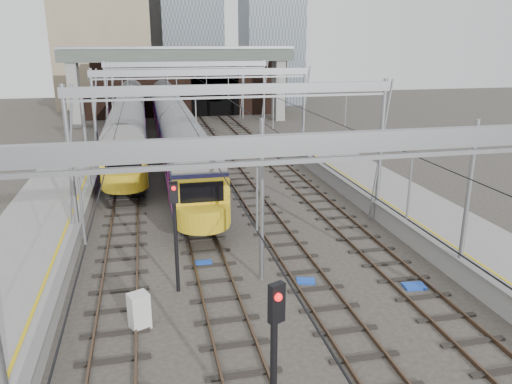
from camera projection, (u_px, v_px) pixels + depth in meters
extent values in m
plane|color=#38332D|center=(273.00, 302.00, 19.78)|extent=(160.00, 160.00, 0.00)
cube|color=gray|center=(10.00, 287.00, 19.84)|extent=(4.20, 55.00, 1.10)
cube|color=slate|center=(62.00, 271.00, 20.12)|extent=(0.35, 55.00, 0.12)
cube|color=gold|center=(49.00, 270.00, 20.00)|extent=(0.12, 55.00, 0.01)
cube|color=slate|center=(482.00, 275.00, 19.77)|extent=(0.35, 47.00, 0.12)
cube|color=gold|center=(493.00, 272.00, 19.85)|extent=(0.12, 47.00, 0.01)
cube|color=#4C3828|center=(115.00, 199.00, 32.37)|extent=(0.08, 80.00, 0.16)
cube|color=#4C3828|center=(138.00, 197.00, 32.67)|extent=(0.08, 80.00, 0.16)
cube|color=black|center=(127.00, 199.00, 32.54)|extent=(2.40, 80.00, 0.14)
cube|color=#4C3828|center=(177.00, 195.00, 33.20)|extent=(0.08, 80.00, 0.16)
cube|color=#4C3828|center=(199.00, 193.00, 33.50)|extent=(0.08, 80.00, 0.16)
cube|color=black|center=(188.00, 195.00, 33.37)|extent=(2.40, 80.00, 0.14)
cube|color=#4C3828|center=(237.00, 191.00, 34.03)|extent=(0.08, 80.00, 0.16)
cube|color=#4C3828|center=(257.00, 190.00, 34.33)|extent=(0.08, 80.00, 0.16)
cube|color=black|center=(247.00, 191.00, 34.20)|extent=(2.40, 80.00, 0.14)
cube|color=#4C3828|center=(293.00, 187.00, 34.86)|extent=(0.08, 80.00, 0.16)
cube|color=#4C3828|center=(312.00, 186.00, 35.16)|extent=(0.08, 80.00, 0.16)
cube|color=black|center=(303.00, 188.00, 35.03)|extent=(2.40, 80.00, 0.14)
cube|color=gray|center=(338.00, 143.00, 11.96)|extent=(16.80, 0.28, 0.50)
cylinder|color=gray|center=(71.00, 167.00, 24.38)|extent=(0.24, 0.24, 8.00)
cylinder|color=gray|center=(380.00, 152.00, 27.79)|extent=(0.24, 0.24, 8.00)
cube|color=gray|center=(235.00, 89.00, 25.04)|extent=(16.80, 0.28, 0.50)
cylinder|color=gray|center=(95.00, 123.00, 37.46)|extent=(0.24, 0.24, 8.00)
cylinder|color=gray|center=(304.00, 116.00, 40.86)|extent=(0.24, 0.24, 8.00)
cube|color=gray|center=(202.00, 72.00, 38.11)|extent=(16.80, 0.28, 0.50)
cylinder|color=gray|center=(107.00, 102.00, 50.53)|extent=(0.24, 0.24, 8.00)
cylinder|color=gray|center=(264.00, 98.00, 53.93)|extent=(0.24, 0.24, 8.00)
cube|color=gray|center=(187.00, 64.00, 51.18)|extent=(16.80, 0.28, 0.50)
cylinder|color=gray|center=(113.00, 90.00, 61.73)|extent=(0.24, 0.24, 8.00)
cylinder|color=gray|center=(243.00, 88.00, 65.14)|extent=(0.24, 0.24, 8.00)
cube|color=gray|center=(178.00, 60.00, 62.38)|extent=(16.80, 0.28, 0.50)
cube|color=black|center=(120.00, 115.00, 30.94)|extent=(0.03, 80.00, 0.03)
cube|color=black|center=(185.00, 113.00, 31.77)|extent=(0.03, 80.00, 0.03)
cube|color=black|center=(246.00, 111.00, 32.60)|extent=(0.03, 80.00, 0.03)
cube|color=black|center=(305.00, 110.00, 33.43)|extent=(0.03, 80.00, 0.03)
cube|color=black|center=(192.00, 82.00, 67.44)|extent=(26.00, 2.00, 9.00)
cube|color=black|center=(215.00, 97.00, 67.66)|extent=(6.50, 0.10, 5.20)
cylinder|color=black|center=(215.00, 77.00, 66.91)|extent=(6.50, 0.10, 6.50)
cube|color=black|center=(101.00, 108.00, 64.89)|extent=(6.00, 1.50, 3.00)
cube|color=gray|center=(74.00, 92.00, 58.94)|extent=(1.20, 2.50, 8.20)
cube|color=gray|center=(278.00, 88.00, 64.13)|extent=(1.20, 2.50, 8.20)
cube|color=#545E55|center=(179.00, 55.00, 60.34)|extent=(28.00, 3.00, 1.40)
cube|color=gray|center=(179.00, 48.00, 60.08)|extent=(28.00, 3.00, 0.30)
cube|color=tan|center=(103.00, 33.00, 76.12)|extent=(14.00, 12.00, 22.00)
cube|color=#4C5660|center=(190.00, 2.00, 83.17)|extent=(10.00, 10.00, 32.00)
cube|color=gray|center=(155.00, 46.00, 91.44)|extent=(18.00, 14.00, 18.00)
cube|color=black|center=(168.00, 128.00, 56.70)|extent=(2.25, 66.77, 0.70)
cube|color=#17154C|center=(168.00, 111.00, 56.14)|extent=(2.87, 66.77, 2.56)
cylinder|color=slate|center=(167.00, 100.00, 55.76)|extent=(2.81, 66.27, 2.81)
cube|color=black|center=(167.00, 108.00, 56.02)|extent=(2.89, 65.57, 0.77)
cube|color=#BE3B6A|center=(168.00, 118.00, 56.35)|extent=(2.89, 65.77, 0.12)
cube|color=gold|center=(202.00, 203.00, 24.85)|extent=(2.81, 0.60, 2.36)
cube|color=black|center=(202.00, 192.00, 24.52)|extent=(2.15, 0.08, 1.02)
cube|color=black|center=(132.00, 129.00, 55.98)|extent=(2.33, 51.62, 0.70)
cube|color=#17154C|center=(131.00, 112.00, 55.41)|extent=(2.96, 51.62, 2.65)
cylinder|color=slate|center=(130.00, 100.00, 55.02)|extent=(2.91, 51.12, 2.91)
cube|color=black|center=(131.00, 108.00, 55.28)|extent=(2.98, 50.42, 0.79)
cube|color=#BE3B6A|center=(132.00, 119.00, 55.62)|extent=(2.98, 50.62, 0.13)
cube|color=gold|center=(124.00, 169.00, 31.20)|extent=(2.91, 0.60, 2.45)
cube|color=black|center=(123.00, 160.00, 30.85)|extent=(2.22, 0.08, 1.06)
cylinder|color=black|center=(176.00, 239.00, 20.00)|extent=(0.15, 0.15, 4.62)
cube|color=black|center=(174.00, 192.00, 19.24)|extent=(0.34, 0.18, 0.87)
sphere|color=red|center=(174.00, 188.00, 19.07)|extent=(0.17, 0.17, 0.17)
cylinder|color=black|center=(273.00, 382.00, 11.44)|extent=(0.16, 0.16, 4.88)
cube|color=black|center=(277.00, 303.00, 10.65)|extent=(0.40, 0.31, 0.92)
sphere|color=red|center=(278.00, 297.00, 10.48)|extent=(0.18, 0.18, 0.18)
cube|color=silver|center=(139.00, 311.00, 17.82)|extent=(0.85, 0.80, 1.36)
cube|color=blue|center=(204.00, 263.00, 23.13)|extent=(0.80, 0.58, 0.09)
cube|color=blue|center=(306.00, 281.00, 21.42)|extent=(0.90, 0.74, 0.09)
cube|color=blue|center=(414.00, 286.00, 20.95)|extent=(0.96, 0.72, 0.11)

